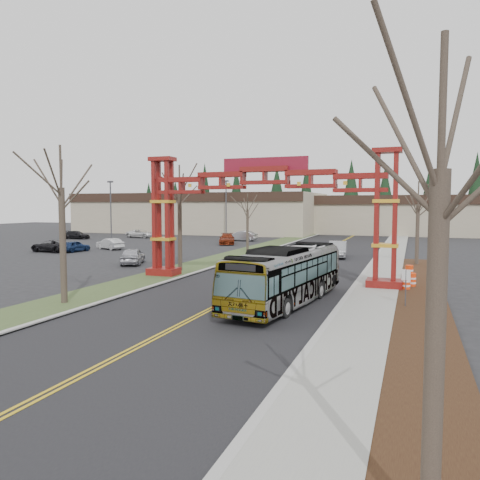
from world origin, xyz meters
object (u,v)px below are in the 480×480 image
at_px(retail_building_east, 416,215).
at_px(bare_tree_right_far, 418,206).
at_px(barrel_mid, 412,280).
at_px(parked_car_near_a, 133,256).
at_px(bare_tree_median_far, 248,211).
at_px(light_pole_near, 170,207).
at_px(parked_car_far_a, 242,236).
at_px(parked_car_mid_b, 75,246).
at_px(parked_car_far_c, 76,235).
at_px(silver_sedan, 338,249).
at_px(retail_building_west, 202,213).
at_px(parked_car_near_c, 51,246).
at_px(light_pole_far, 226,204).
at_px(light_pole_mid, 111,208).
at_px(street_sign, 406,281).
at_px(gateway_arch, 265,196).
at_px(parked_car_mid_a, 227,239).
at_px(bare_tree_median_mid, 180,194).
at_px(parked_car_far_b, 141,234).
at_px(barrel_south, 406,283).
at_px(bare_tree_median_near, 61,189).
at_px(bare_tree_right_near, 440,173).
at_px(barrel_north, 409,272).
at_px(parked_car_near_b, 110,244).
at_px(transit_bus, 286,275).

bearing_deg(retail_building_east, bare_tree_right_far, -90.00).
bearing_deg(barrel_mid, parked_car_near_a, 170.35).
distance_m(bare_tree_median_far, light_pole_near, 8.69).
distance_m(parked_car_far_a, bare_tree_right_far, 32.27).
relative_size(parked_car_mid_b, parked_car_far_c, 0.87).
bearing_deg(retail_building_east, silver_sedan, -99.49).
relative_size(retail_building_west, light_pole_near, 5.16).
distance_m(parked_car_near_c, light_pole_far, 31.73).
relative_size(light_pole_mid, street_sign, 4.24).
distance_m(parked_car_far_a, barrel_mid, 40.69).
distance_m(bare_tree_right_far, light_pole_far, 40.84).
bearing_deg(parked_car_near_a, light_pole_far, -104.65).
relative_size(gateway_arch, light_pole_near, 2.04).
distance_m(parked_car_mid_a, parked_car_mid_b, 19.92).
bearing_deg(bare_tree_median_mid, parked_car_far_b, 126.81).
height_order(parked_car_mid_b, street_sign, street_sign).
relative_size(parked_car_far_a, parked_car_far_c, 1.06).
distance_m(parked_car_mid_a, bare_tree_median_far, 11.33).
distance_m(light_pole_mid, barrel_south, 45.29).
height_order(retail_building_east, parked_car_far_c, retail_building_east).
relative_size(parked_car_mid_b, bare_tree_right_far, 0.51).
relative_size(parked_car_far_b, parked_car_far_c, 1.09).
bearing_deg(light_pole_far, barrel_south, -55.11).
xyz_separation_m(bare_tree_median_near, bare_tree_right_near, (18.00, -12.48, -0.38)).
xyz_separation_m(parked_car_mid_b, light_pole_far, (6.90, 28.98, 4.79)).
xyz_separation_m(retail_building_east, parked_car_mid_b, (-36.51, -49.69, -2.86)).
bearing_deg(parked_car_far_c, bare_tree_median_near, -143.72).
height_order(bare_tree_median_mid, barrel_mid, bare_tree_median_mid).
xyz_separation_m(silver_sedan, barrel_north, (6.98, -12.47, -0.30)).
distance_m(parked_car_mid_b, bare_tree_right_near, 51.19).
distance_m(parked_car_near_b, barrel_mid, 37.34).
height_order(retail_building_east, bare_tree_right_near, bare_tree_right_near).
xyz_separation_m(light_pole_near, light_pole_far, (-4.42, 27.05, 0.28)).
relative_size(gateway_arch, parked_car_mid_a, 3.64).
height_order(gateway_arch, bare_tree_median_mid, gateway_arch).
bearing_deg(transit_bus, light_pole_mid, 145.08).
xyz_separation_m(parked_car_near_b, bare_tree_right_far, (34.50, -3.01, 4.62)).
bearing_deg(gateway_arch, silver_sedan, 81.68).
xyz_separation_m(parked_car_near_c, street_sign, (38.30, -16.78, 0.77)).
xyz_separation_m(parked_car_near_b, bare_tree_median_near, (16.50, -26.89, 5.56)).
xyz_separation_m(parked_car_near_c, light_pole_near, (13.75, 2.91, 4.47)).
bearing_deg(silver_sedan, parked_car_far_a, 127.81).
bearing_deg(barrel_north, parked_car_far_c, 153.88).
distance_m(parked_car_near_a, parked_car_mid_b, 14.41).
bearing_deg(bare_tree_median_near, bare_tree_median_far, 90.00).
relative_size(transit_bus, parked_car_far_b, 2.34).
bearing_deg(gateway_arch, bare_tree_median_far, 112.76).
height_order(gateway_arch, parked_car_far_c, gateway_arch).
height_order(bare_tree_median_mid, bare_tree_right_far, bare_tree_median_mid).
bearing_deg(parked_car_mid_b, barrel_south, 166.41).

